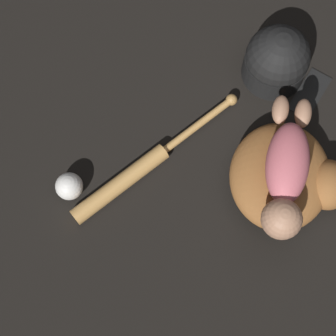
# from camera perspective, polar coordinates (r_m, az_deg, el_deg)

# --- Properties ---
(ground_plane) EXTENTS (6.00, 6.00, 0.00)m
(ground_plane) POSITION_cam_1_polar(r_m,az_deg,el_deg) (1.55, 12.99, -1.10)
(ground_plane) COLOR black
(baseball_glove) EXTENTS (0.34, 0.35, 0.11)m
(baseball_glove) POSITION_cam_1_polar(r_m,az_deg,el_deg) (1.48, 12.09, -0.93)
(baseball_glove) COLOR #935B2D
(baseball_glove) RESTS_ON ground
(baby_figure) EXTENTS (0.39, 0.15, 0.10)m
(baby_figure) POSITION_cam_1_polar(r_m,az_deg,el_deg) (1.38, 11.93, -0.56)
(baby_figure) COLOR #D16670
(baby_figure) RESTS_ON baseball_glove
(baseball_bat) EXTENTS (0.38, 0.44, 0.05)m
(baseball_bat) POSITION_cam_1_polar(r_m,az_deg,el_deg) (1.49, -3.23, -0.36)
(baseball_bat) COLOR tan
(baseball_bat) RESTS_ON ground
(baseball) EXTENTS (0.07, 0.07, 0.07)m
(baseball) POSITION_cam_1_polar(r_m,az_deg,el_deg) (1.48, -10.00, -1.84)
(baseball) COLOR white
(baseball) RESTS_ON ground
(baseball_cap) EXTENTS (0.23, 0.26, 0.18)m
(baseball_cap) POSITION_cam_1_polar(r_m,az_deg,el_deg) (1.60, 11.01, 10.69)
(baseball_cap) COLOR black
(baseball_cap) RESTS_ON ground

